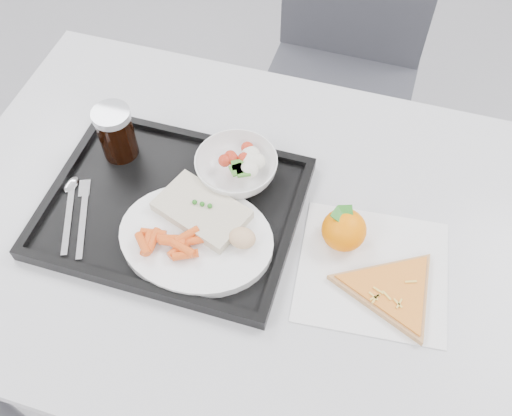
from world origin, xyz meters
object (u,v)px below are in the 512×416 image
at_px(salad_bowl, 236,168).
at_px(chair, 343,58).
at_px(tray, 173,208).
at_px(table, 263,248).
at_px(dinner_plate, 196,238).
at_px(tangerine, 344,230).
at_px(cola_glass, 116,132).
at_px(pizza_slice, 393,290).

bearing_deg(salad_bowl, chair, 81.64).
height_order(chair, tray, chair).
relative_size(chair, salad_bowl, 6.11).
relative_size(table, dinner_plate, 4.44).
height_order(tray, tangerine, tangerine).
xyz_separation_m(table, chair, (0.02, 0.75, -0.15)).
distance_m(dinner_plate, tangerine, 0.25).
relative_size(dinner_plate, cola_glass, 2.50).
distance_m(tray, dinner_plate, 0.09).
bearing_deg(chair, dinner_plate, -98.30).
bearing_deg(table, tangerine, 6.55).
relative_size(chair, pizza_slice, 4.03).
relative_size(chair, tangerine, 10.85).
bearing_deg(tangerine, chair, 99.41).
bearing_deg(dinner_plate, salad_bowl, 81.94).
xyz_separation_m(salad_bowl, cola_glass, (-0.23, -0.01, 0.03)).
bearing_deg(pizza_slice, cola_glass, 165.41).
xyz_separation_m(dinner_plate, tangerine, (0.24, 0.08, 0.01)).
bearing_deg(chair, cola_glass, -116.28).
relative_size(tray, tangerine, 5.25).
relative_size(salad_bowl, tangerine, 1.77).
height_order(table, dinner_plate, dinner_plate).
bearing_deg(tray, pizza_slice, -7.06).
bearing_deg(cola_glass, dinner_plate, -35.46).
distance_m(chair, dinner_plate, 0.86).
bearing_deg(cola_glass, table, -14.78).
bearing_deg(chair, table, -91.35).
bearing_deg(chair, salad_bowl, -98.36).
distance_m(chair, cola_glass, 0.79).
bearing_deg(tray, chair, 76.18).
bearing_deg(cola_glass, tangerine, -8.36).
relative_size(salad_bowl, cola_glass, 1.41).
bearing_deg(pizza_slice, chair, 105.35).
bearing_deg(pizza_slice, dinner_plate, -178.99).
distance_m(cola_glass, tangerine, 0.46).
height_order(salad_bowl, cola_glass, cola_glass).
relative_size(table, tangerine, 14.00).
distance_m(chair, tangerine, 0.78).
height_order(tray, cola_glass, cola_glass).
relative_size(table, cola_glass, 11.11).
relative_size(tray, dinner_plate, 1.67).
relative_size(table, tray, 2.67).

